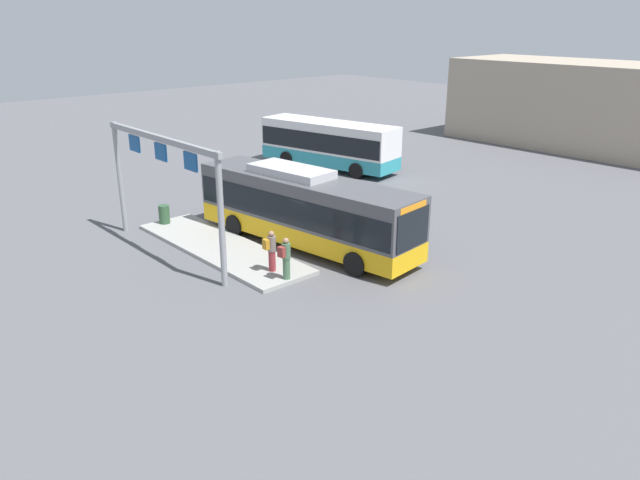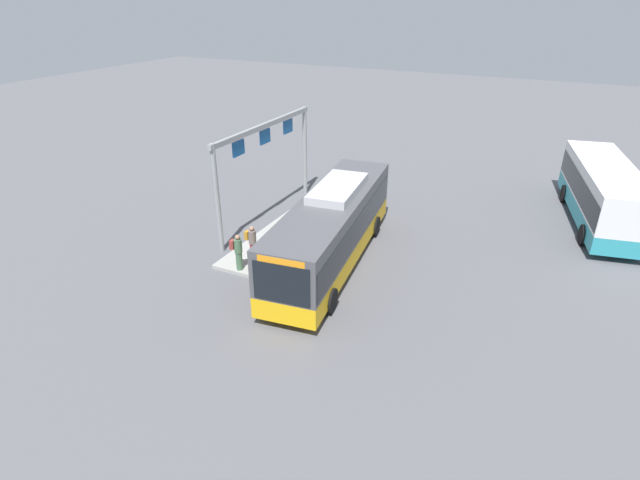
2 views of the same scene
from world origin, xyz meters
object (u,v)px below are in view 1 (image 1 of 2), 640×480
Objects in this scene: person_boarding at (286,257)px; person_waiting_near at (271,250)px; bus_main at (305,207)px; bus_background_left at (329,142)px; trash_bin at (164,214)px.

person_boarding and person_waiting_near have the same top height.
bus_main is 14.89m from bus_background_left.
trash_bin is at bearing -159.44° from bus_main.
bus_background_left reaches higher than person_waiting_near.
person_boarding is (12.89, -14.02, -0.73)m from bus_background_left.
trash_bin is at bearing -86.62° from bus_background_left.
person_boarding is at bearing -57.52° from bus_main.
person_waiting_near reaches higher than trash_bin.
bus_background_left is 14.72m from trash_bin.
bus_background_left is 19.06m from person_boarding.
bus_main is 4.24m from person_boarding.
bus_background_left is at bearing 126.66° from bus_main.
person_waiting_near is at bearing -60.64° from bus_background_left.
bus_background_left is 11.14× the size of trash_bin.
person_boarding is 9.24m from trash_bin.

